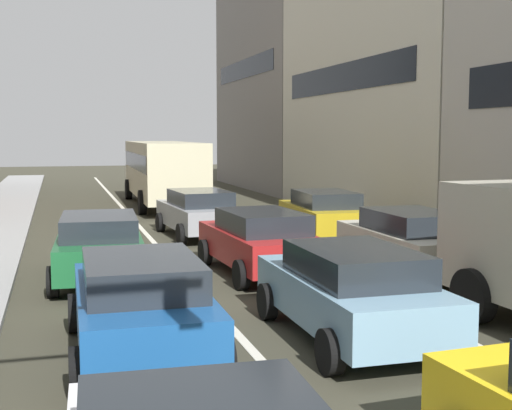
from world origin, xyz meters
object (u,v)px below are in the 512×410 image
wagon_left_lane_second (141,303)px  bus_mid_queue_primary (163,167)px  sedan_left_lane_third (99,245)px  sedan_centre_lane_second (351,290)px  coupe_centre_lane_fourth (199,212)px  sedan_right_lane_behind_truck (409,240)px  hatchback_centre_lane_third (260,240)px  traffic_light_pole (50,14)px  wagon_right_lane_far (324,213)px

wagon_left_lane_second → bus_mid_queue_primary: bus_mid_queue_primary is taller
bus_mid_queue_primary → sedan_left_lane_third: bearing=167.7°
sedan_centre_lane_second → sedan_left_lane_third: size_ratio=0.98×
wagon_left_lane_second → coupe_centre_lane_fourth: same height
wagon_left_lane_second → coupe_centre_lane_fourth: (3.17, 11.40, 0.00)m
wagon_left_lane_second → sedan_right_lane_behind_truck: bearing=-56.6°
hatchback_centre_lane_third → sedan_right_lane_behind_truck: 3.46m
sedan_centre_lane_second → bus_mid_queue_primary: bearing=-0.3°
traffic_light_pole → coupe_centre_lane_fourth: size_ratio=1.25×
traffic_light_pole → wagon_left_lane_second: size_ratio=1.27×
sedan_centre_lane_second → wagon_left_lane_second: (-3.28, 0.11, 0.00)m
sedan_centre_lane_second → wagon_left_lane_second: same height
sedan_centre_lane_second → hatchback_centre_lane_third: bearing=-0.6°
sedan_right_lane_behind_truck → sedan_centre_lane_second: bearing=142.6°
wagon_left_lane_second → sedan_centre_lane_second: bearing=-91.2°
sedan_right_lane_behind_truck → wagon_right_lane_far: 5.72m
wagon_left_lane_second → traffic_light_pole: bearing=170.8°
wagon_right_lane_far → sedan_centre_lane_second: bearing=164.3°
wagon_left_lane_second → sedan_right_lane_behind_truck: size_ratio=1.00×
sedan_right_lane_behind_truck → sedan_left_lane_third: bearing=80.7°
wagon_left_lane_second → bus_mid_queue_primary: (3.48, 21.15, 0.96)m
traffic_light_pole → sedan_right_lane_behind_truck: traffic_light_pole is taller
sedan_centre_lane_second → hatchback_centre_lane_third: size_ratio=0.98×
sedan_left_lane_third → bus_mid_queue_primary: 16.13m
wagon_left_lane_second → coupe_centre_lane_fourth: 11.83m
traffic_light_pole → wagon_right_lane_far: (7.99, 16.39, -3.02)m
hatchback_centre_lane_third → sedan_centre_lane_second: bearing=176.2°
hatchback_centre_lane_third → sedan_left_lane_third: (-3.63, 0.28, 0.00)m
traffic_light_pole → bus_mid_queue_primary: traffic_light_pole is taller
sedan_right_lane_behind_truck → wagon_right_lane_far: size_ratio=0.98×
sedan_left_lane_third → bus_mid_queue_primary: (3.75, 15.66, 0.96)m
traffic_light_pole → sedan_left_lane_third: (0.86, 11.87, -3.02)m
coupe_centre_lane_fourth → sedan_right_lane_behind_truck: size_ratio=1.02×
hatchback_centre_lane_third → sedan_left_lane_third: bearing=82.7°
wagon_left_lane_second → bus_mid_queue_primary: 21.46m
traffic_light_pole → wagon_left_lane_second: traffic_light_pole is taller
hatchback_centre_lane_third → bus_mid_queue_primary: bearing=-3.4°
sedan_centre_lane_second → coupe_centre_lane_fourth: same height
hatchback_centre_lane_third → coupe_centre_lane_fourth: (-0.19, 6.19, 0.00)m
hatchback_centre_lane_third → bus_mid_queue_primary: 15.97m
traffic_light_pole → wagon_right_lane_far: size_ratio=1.25×
sedan_centre_lane_second → wagon_left_lane_second: 3.28m
sedan_right_lane_behind_truck → wagon_right_lane_far: same height
sedan_centre_lane_second → sedan_right_lane_behind_truck: (3.42, 4.41, 0.00)m
hatchback_centre_lane_third → coupe_centre_lane_fourth: same height
wagon_left_lane_second → wagon_right_lane_far: 12.14m
sedan_right_lane_behind_truck → wagon_right_lane_far: (0.16, 5.72, 0.00)m
wagon_left_lane_second → sedan_left_lane_third: (-0.26, 5.49, 0.00)m
traffic_light_pole → hatchback_centre_lane_third: bearing=68.8°
hatchback_centre_lane_third → wagon_right_lane_far: (3.50, 4.80, 0.00)m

